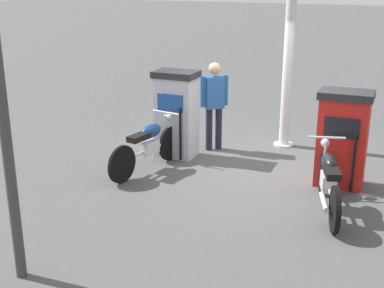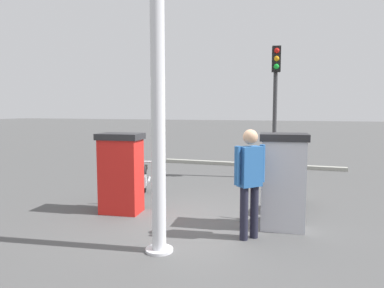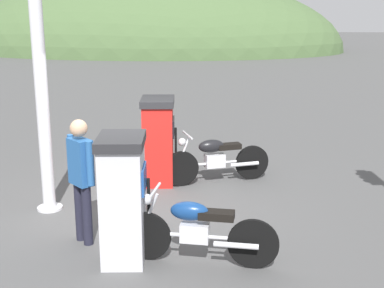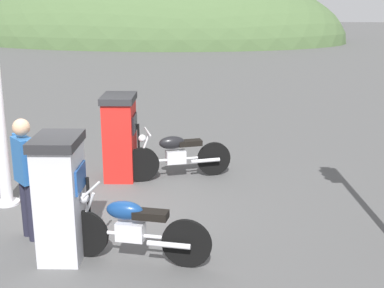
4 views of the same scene
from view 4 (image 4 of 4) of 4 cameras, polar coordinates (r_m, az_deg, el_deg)
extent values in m
plane|color=#4C4C4C|center=(8.63, -11.14, -6.98)|extent=(120.00, 120.00, 0.00)
cube|color=silver|center=(6.95, -14.10, -6.19)|extent=(0.58, 0.76, 1.52)
cube|color=#1E478C|center=(6.77, -12.06, -3.65)|extent=(0.08, 0.50, 0.32)
cube|color=#262628|center=(6.69, -14.58, 0.31)|extent=(0.64, 0.84, 0.12)
cylinder|color=black|center=(7.16, -11.14, -7.30)|extent=(0.05, 0.05, 0.99)
cube|color=red|center=(9.75, -7.85, 0.41)|extent=(0.60, 0.81, 1.45)
cube|color=black|center=(9.63, -6.27, 2.24)|extent=(0.08, 0.53, 0.32)
cube|color=#262628|center=(9.57, -8.03, 4.96)|extent=(0.66, 0.89, 0.12)
cylinder|color=black|center=(9.99, -5.82, -0.44)|extent=(0.05, 0.05, 0.95)
cylinder|color=black|center=(7.05, -11.62, -9.56)|extent=(0.65, 0.11, 0.64)
cylinder|color=black|center=(6.66, -0.60, -10.79)|extent=(0.65, 0.11, 0.64)
cube|color=silver|center=(6.80, -6.71, -9.40)|extent=(0.38, 0.23, 0.24)
cylinder|color=silver|center=(6.80, -6.29, -9.83)|extent=(1.02, 0.14, 0.05)
ellipsoid|color=navy|center=(6.70, -7.36, -7.18)|extent=(0.50, 0.26, 0.24)
cube|color=black|center=(6.62, -4.54, -7.69)|extent=(0.46, 0.24, 0.10)
cylinder|color=silver|center=(6.91, -11.45, -7.36)|extent=(0.26, 0.06, 0.57)
cylinder|color=silver|center=(6.76, -10.97, -4.94)|extent=(0.09, 0.56, 0.04)
sphere|color=silver|center=(6.84, -11.70, -5.80)|extent=(0.15, 0.15, 0.14)
cylinder|color=silver|center=(6.59, -2.55, -10.93)|extent=(0.55, 0.12, 0.07)
cylinder|color=black|center=(9.61, -5.49, -2.26)|extent=(0.63, 0.30, 0.64)
cylinder|color=black|center=(9.91, 2.39, -1.63)|extent=(0.63, 0.30, 0.64)
cube|color=silver|center=(9.70, -1.78, -1.41)|extent=(0.41, 0.32, 0.24)
cylinder|color=silver|center=(9.72, -1.49, -1.66)|extent=(0.98, 0.42, 0.05)
ellipsoid|color=black|center=(9.60, -2.20, 0.16)|extent=(0.53, 0.38, 0.24)
cube|color=black|center=(9.69, -0.24, 0.13)|extent=(0.48, 0.35, 0.10)
cylinder|color=silver|center=(9.53, -5.30, -0.53)|extent=(0.26, 0.13, 0.57)
cylinder|color=silver|center=(9.46, -4.87, 1.36)|extent=(0.24, 0.53, 0.04)
sphere|color=silver|center=(9.47, -5.45, 0.62)|extent=(0.18, 0.18, 0.14)
cylinder|color=silver|center=(9.74, 1.47, -1.82)|extent=(0.54, 0.26, 0.07)
cylinder|color=#1E1E2D|center=(7.80, -17.65, -6.65)|extent=(0.18, 0.18, 0.84)
cylinder|color=#1E1E2D|center=(7.63, -17.07, -7.12)|extent=(0.18, 0.18, 0.84)
cube|color=#265999|center=(7.47, -17.83, -1.68)|extent=(0.40, 0.39, 0.63)
cylinder|color=#265999|center=(7.68, -18.53, -1.02)|extent=(0.13, 0.13, 0.60)
cylinder|color=#265999|center=(7.25, -17.13, -1.89)|extent=(0.13, 0.13, 0.60)
sphere|color=tan|center=(7.35, -18.13, 1.74)|extent=(0.33, 0.33, 0.23)
cylinder|color=silver|center=(9.19, -19.48, -6.03)|extent=(0.40, 0.40, 0.04)
ellipsoid|color=#476038|center=(39.75, -4.45, 11.20)|extent=(28.23, 16.19, 10.74)
camera|label=1|loc=(12.13, 35.67, 12.83)|focal=48.04mm
camera|label=2|loc=(10.26, -49.30, 3.22)|focal=33.01mm
camera|label=3|loc=(1.03, -89.72, -9.00)|focal=49.57mm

